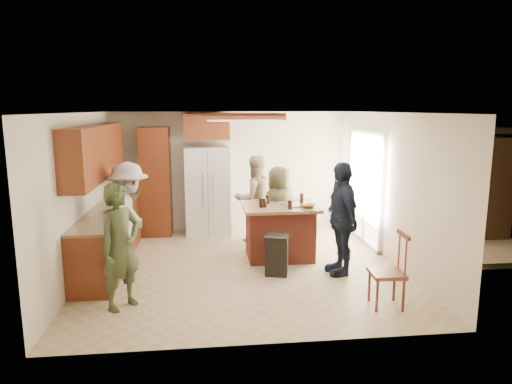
{
  "coord_description": "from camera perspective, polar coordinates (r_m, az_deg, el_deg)",
  "views": [
    {
      "loc": [
        -0.6,
        -7.11,
        2.56
      ],
      "look_at": [
        0.26,
        0.54,
        1.15
      ],
      "focal_mm": 32.0,
      "sensor_mm": 36.0,
      "label": 1
    }
  ],
  "objects": [
    {
      "name": "trash_bin",
      "position": [
        7.19,
        2.62,
        -7.78
      ],
      "size": [
        0.45,
        0.45,
        0.63
      ],
      "color": "black",
      "rests_on": "ground"
    },
    {
      "name": "person_behind_right",
      "position": [
        8.32,
        2.91,
        -2.04
      ],
      "size": [
        0.88,
        0.72,
        1.54
      ],
      "primitive_type": "imported",
      "rotation": [
        0.0,
        0.0,
        3.49
      ],
      "color": "#3E4025",
      "rests_on": "ground"
    },
    {
      "name": "person_counter",
      "position": [
        7.46,
        -15.59,
        -3.08
      ],
      "size": [
        0.63,
        1.17,
        1.75
      ],
      "primitive_type": "imported",
      "rotation": [
        0.0,
        0.0,
        1.48
      ],
      "color": "#9A9B93",
      "rests_on": "ground"
    },
    {
      "name": "back_wall_units",
      "position": [
        9.41,
        -10.87,
        3.0
      ],
      "size": [
        1.8,
        0.6,
        2.45
      ],
      "color": "maroon",
      "rests_on": "ground"
    },
    {
      "name": "island_items",
      "position": [
        7.75,
        4.45,
        -1.47
      ],
      "size": [
        0.93,
        0.67,
        0.15
      ],
      "color": "silver",
      "rests_on": "kitchen_island"
    },
    {
      "name": "person_side_right",
      "position": [
        7.2,
        10.61,
        -3.28
      ],
      "size": [
        0.6,
        1.07,
        1.77
      ],
      "primitive_type": "imported",
      "rotation": [
        0.0,
        0.0,
        -1.5
      ],
      "color": "#181F31",
      "rests_on": "ground"
    },
    {
      "name": "person_behind_left",
      "position": [
        8.81,
        -0.17,
        -0.85
      ],
      "size": [
        0.93,
        0.72,
        1.69
      ],
      "primitive_type": "imported",
      "rotation": [
        0.0,
        0.0,
        3.43
      ],
      "color": "tan",
      "rests_on": "ground"
    },
    {
      "name": "refrigerator",
      "position": [
        9.38,
        -6.03,
        0.13
      ],
      "size": [
        0.9,
        0.76,
        1.8
      ],
      "color": "white",
      "rests_on": "ground"
    },
    {
      "name": "room_shell",
      "position": [
        10.21,
        22.83,
        0.02
      ],
      "size": [
        8.0,
        5.2,
        5.0
      ],
      "color": "tan",
      "rests_on": "ground"
    },
    {
      "name": "person_front_left",
      "position": [
        6.12,
        -16.59,
        -6.58
      ],
      "size": [
        0.72,
        0.74,
        1.64
      ],
      "primitive_type": "imported",
      "rotation": [
        0.0,
        0.0,
        0.85
      ],
      "color": "#3A4327",
      "rests_on": "ground"
    },
    {
      "name": "left_cabinetry",
      "position": [
        7.85,
        -18.39,
        -1.95
      ],
      "size": [
        0.64,
        3.0,
        2.3
      ],
      "color": "maroon",
      "rests_on": "ground"
    },
    {
      "name": "spindle_chair",
      "position": [
        6.26,
        16.22,
        -9.73
      ],
      "size": [
        0.45,
        0.45,
        0.99
      ],
      "color": "maroon",
      "rests_on": "ground"
    },
    {
      "name": "kitchen_island",
      "position": [
        7.93,
        2.96,
        -4.88
      ],
      "size": [
        1.28,
        1.03,
        0.93
      ],
      "color": "#973827",
      "rests_on": "ground"
    }
  ]
}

